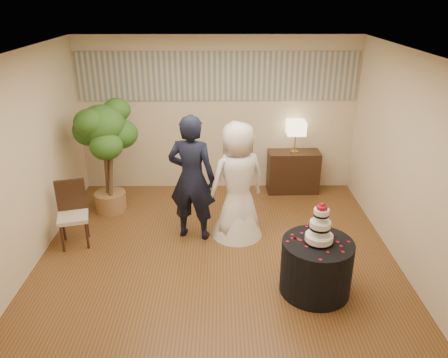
{
  "coord_description": "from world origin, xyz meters",
  "views": [
    {
      "loc": [
        0.06,
        -5.2,
        3.47
      ],
      "look_at": [
        0.1,
        0.4,
        1.05
      ],
      "focal_mm": 35.0,
      "sensor_mm": 36.0,
      "label": 1
    }
  ],
  "objects_px": {
    "console": "(293,172)",
    "groom": "(192,178)",
    "cake_table": "(316,267)",
    "side_chair": "(73,215)",
    "wedding_cake": "(320,223)",
    "table_lamp": "(295,137)",
    "ficus_tree": "(106,157)",
    "bride": "(238,181)"
  },
  "relations": [
    {
      "from": "console",
      "to": "groom",
      "type": "bearing_deg",
      "value": -138.88
    },
    {
      "from": "cake_table",
      "to": "groom",
      "type": "bearing_deg",
      "value": 139.67
    },
    {
      "from": "cake_table",
      "to": "side_chair",
      "type": "xyz_separation_m",
      "value": [
        -3.32,
        1.12,
        0.13
      ]
    },
    {
      "from": "groom",
      "to": "console",
      "type": "distance_m",
      "value": 2.46
    },
    {
      "from": "wedding_cake",
      "to": "side_chair",
      "type": "bearing_deg",
      "value": 161.41
    },
    {
      "from": "console",
      "to": "side_chair",
      "type": "relative_size",
      "value": 0.97
    },
    {
      "from": "wedding_cake",
      "to": "console",
      "type": "height_order",
      "value": "wedding_cake"
    },
    {
      "from": "console",
      "to": "table_lamp",
      "type": "distance_m",
      "value": 0.68
    },
    {
      "from": "side_chair",
      "to": "cake_table",
      "type": "bearing_deg",
      "value": -33.89
    },
    {
      "from": "console",
      "to": "table_lamp",
      "type": "height_order",
      "value": "table_lamp"
    },
    {
      "from": "console",
      "to": "ficus_tree",
      "type": "height_order",
      "value": "ficus_tree"
    },
    {
      "from": "bride",
      "to": "console",
      "type": "relative_size",
      "value": 1.92
    },
    {
      "from": "cake_table",
      "to": "side_chair",
      "type": "relative_size",
      "value": 0.9
    },
    {
      "from": "bride",
      "to": "ficus_tree",
      "type": "xyz_separation_m",
      "value": [
        -2.13,
        0.81,
        0.07
      ]
    },
    {
      "from": "console",
      "to": "side_chair",
      "type": "xyz_separation_m",
      "value": [
        -3.49,
        -1.86,
        0.09
      ]
    },
    {
      "from": "wedding_cake",
      "to": "table_lamp",
      "type": "xyz_separation_m",
      "value": [
        0.17,
        2.97,
        0.1
      ]
    },
    {
      "from": "ficus_tree",
      "to": "table_lamp",
      "type": "bearing_deg",
      "value": 13.53
    },
    {
      "from": "wedding_cake",
      "to": "table_lamp",
      "type": "distance_m",
      "value": 2.98
    },
    {
      "from": "side_chair",
      "to": "wedding_cake",
      "type": "bearing_deg",
      "value": -33.89
    },
    {
      "from": "wedding_cake",
      "to": "side_chair",
      "type": "height_order",
      "value": "wedding_cake"
    },
    {
      "from": "table_lamp",
      "to": "console",
      "type": "bearing_deg",
      "value": 0.0
    },
    {
      "from": "groom",
      "to": "wedding_cake",
      "type": "xyz_separation_m",
      "value": [
        1.59,
        -1.35,
        0.01
      ]
    },
    {
      "from": "wedding_cake",
      "to": "console",
      "type": "bearing_deg",
      "value": 86.76
    },
    {
      "from": "groom",
      "to": "wedding_cake",
      "type": "distance_m",
      "value": 2.09
    },
    {
      "from": "console",
      "to": "wedding_cake",
      "type": "bearing_deg",
      "value": -94.73
    },
    {
      "from": "groom",
      "to": "bride",
      "type": "relative_size",
      "value": 1.07
    },
    {
      "from": "console",
      "to": "ficus_tree",
      "type": "distance_m",
      "value": 3.36
    },
    {
      "from": "bride",
      "to": "table_lamp",
      "type": "distance_m",
      "value": 1.93
    },
    {
      "from": "table_lamp",
      "to": "ficus_tree",
      "type": "bearing_deg",
      "value": -166.47
    },
    {
      "from": "side_chair",
      "to": "bride",
      "type": "bearing_deg",
      "value": -8.81
    },
    {
      "from": "table_lamp",
      "to": "ficus_tree",
      "type": "relative_size",
      "value": 0.3
    },
    {
      "from": "wedding_cake",
      "to": "side_chair",
      "type": "xyz_separation_m",
      "value": [
        -3.32,
        1.12,
        -0.48
      ]
    },
    {
      "from": "bride",
      "to": "ficus_tree",
      "type": "height_order",
      "value": "ficus_tree"
    },
    {
      "from": "cake_table",
      "to": "console",
      "type": "xyz_separation_m",
      "value": [
        0.17,
        2.97,
        0.04
      ]
    },
    {
      "from": "cake_table",
      "to": "wedding_cake",
      "type": "xyz_separation_m",
      "value": [
        0.0,
        0.0,
        0.62
      ]
    },
    {
      "from": "bride",
      "to": "table_lamp",
      "type": "relative_size",
      "value": 3.09
    },
    {
      "from": "bride",
      "to": "ficus_tree",
      "type": "bearing_deg",
      "value": -45.83
    },
    {
      "from": "groom",
      "to": "table_lamp",
      "type": "bearing_deg",
      "value": -125.12
    },
    {
      "from": "bride",
      "to": "wedding_cake",
      "type": "relative_size",
      "value": 3.38
    },
    {
      "from": "bride",
      "to": "table_lamp",
      "type": "bearing_deg",
      "value": -149.59
    },
    {
      "from": "groom",
      "to": "ficus_tree",
      "type": "height_order",
      "value": "ficus_tree"
    },
    {
      "from": "bride",
      "to": "console",
      "type": "height_order",
      "value": "bride"
    }
  ]
}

